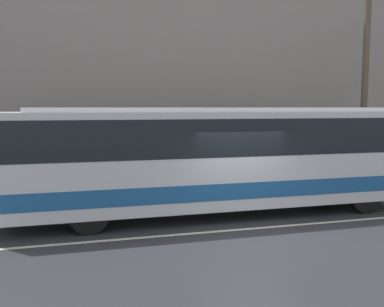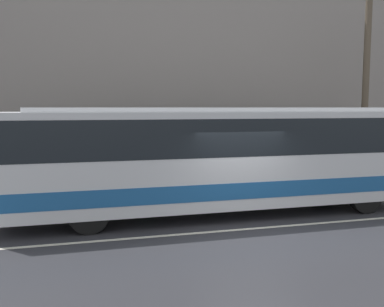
% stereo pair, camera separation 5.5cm
% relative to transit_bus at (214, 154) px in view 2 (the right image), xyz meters
% --- Properties ---
extents(ground_plane, '(60.00, 60.00, 0.00)m').
position_rel_transit_bus_xyz_m(ground_plane, '(0.34, -1.78, -1.77)').
color(ground_plane, '#333338').
extents(sidewalk, '(60.00, 3.07, 0.17)m').
position_rel_transit_bus_xyz_m(sidewalk, '(0.34, 3.75, -1.69)').
color(sidewalk, '#A09E99').
rests_on(sidewalk, ground_plane).
extents(building_facade, '(60.00, 0.35, 11.99)m').
position_rel_transit_bus_xyz_m(building_facade, '(0.34, 5.43, 4.01)').
color(building_facade, gray).
rests_on(building_facade, ground_plane).
extents(lane_stripe, '(54.00, 0.14, 0.01)m').
position_rel_transit_bus_xyz_m(lane_stripe, '(0.34, -1.78, -1.77)').
color(lane_stripe, beige).
rests_on(lane_stripe, ground_plane).
extents(transit_bus, '(12.07, 2.54, 3.14)m').
position_rel_transit_bus_xyz_m(transit_bus, '(0.00, 0.00, 0.00)').
color(transit_bus, silver).
rests_on(transit_bus, ground_plane).
extents(utility_pole_near, '(0.26, 0.26, 7.27)m').
position_rel_transit_bus_xyz_m(utility_pole_near, '(7.43, 3.05, 2.03)').
color(utility_pole_near, brown).
rests_on(utility_pole_near, sidewalk).
extents(pedestrian_waiting, '(0.36, 0.36, 1.55)m').
position_rel_transit_bus_xyz_m(pedestrian_waiting, '(-1.55, 2.77, -0.89)').
color(pedestrian_waiting, '#1E5933').
rests_on(pedestrian_waiting, sidewalk).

